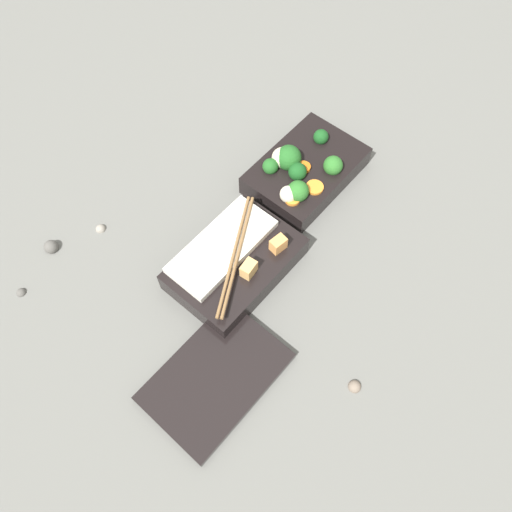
% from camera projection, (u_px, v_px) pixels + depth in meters
% --- Properties ---
extents(ground_plane, '(3.00, 3.00, 0.00)m').
position_uv_depth(ground_plane, '(278.00, 227.00, 0.84)').
color(ground_plane, slate).
extents(bento_tray_vegetable, '(0.20, 0.14, 0.07)m').
position_uv_depth(bento_tray_vegetable, '(304.00, 170.00, 0.86)').
color(bento_tray_vegetable, black).
rests_on(bento_tray_vegetable, ground_plane).
extents(bento_tray_rice, '(0.20, 0.14, 0.06)m').
position_uv_depth(bento_tray_rice, '(235.00, 262.00, 0.78)').
color(bento_tray_rice, black).
rests_on(bento_tray_rice, ground_plane).
extents(bento_lid, '(0.20, 0.14, 0.01)m').
position_uv_depth(bento_lid, '(216.00, 377.00, 0.71)').
color(bento_lid, black).
rests_on(bento_lid, ground_plane).
extents(pebble_0, '(0.01, 0.01, 0.01)m').
position_uv_depth(pebble_0, '(21.00, 292.00, 0.78)').
color(pebble_0, '#595651').
rests_on(pebble_0, ground_plane).
extents(pebble_1, '(0.02, 0.02, 0.02)m').
position_uv_depth(pebble_1, '(51.00, 247.00, 0.81)').
color(pebble_1, '#595651').
rests_on(pebble_1, ground_plane).
extents(pebble_2, '(0.02, 0.02, 0.02)m').
position_uv_depth(pebble_2, '(355.00, 386.00, 0.70)').
color(pebble_2, '#7A6B5B').
rests_on(pebble_2, ground_plane).
extents(pebble_3, '(0.02, 0.02, 0.02)m').
position_uv_depth(pebble_3, '(100.00, 228.00, 0.83)').
color(pebble_3, gray).
rests_on(pebble_3, ground_plane).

